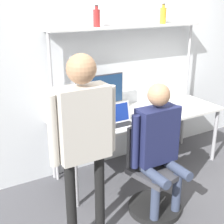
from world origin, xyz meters
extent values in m
plane|color=#4C4C51|center=(0.00, 0.00, 0.00)|extent=(12.00, 12.00, 0.00)
cube|color=silver|center=(0.00, 0.84, 1.35)|extent=(8.00, 0.06, 2.70)
cube|color=silver|center=(0.00, 0.42, 0.76)|extent=(2.19, 0.79, 0.03)
cylinder|color=#A5A5AA|center=(-1.03, 0.08, 0.37)|extent=(0.05, 0.05, 0.75)
cylinder|color=#A5A5AA|center=(1.03, 0.08, 0.37)|extent=(0.05, 0.05, 0.75)
cylinder|color=#A5A5AA|center=(-1.03, 0.75, 0.37)|extent=(0.05, 0.05, 0.75)
cylinder|color=#A5A5AA|center=(1.03, 0.75, 0.37)|extent=(0.05, 0.05, 0.75)
cube|color=silver|center=(0.00, 0.69, 1.81)|extent=(2.08, 0.23, 0.02)
cylinder|color=#B2B2B7|center=(-1.02, 0.69, 0.91)|extent=(0.04, 0.04, 1.82)
cylinder|color=#B2B2B7|center=(1.02, 0.69, 0.91)|extent=(0.04, 0.04, 1.82)
cylinder|color=#333338|center=(-0.44, 0.63, 0.78)|extent=(0.23, 0.23, 0.01)
cylinder|color=#333338|center=(-0.44, 0.63, 0.85)|extent=(0.06, 0.06, 0.13)
cube|color=#333338|center=(-0.44, 0.64, 1.09)|extent=(0.63, 0.01, 0.37)
cube|color=navy|center=(-0.44, 0.63, 1.09)|extent=(0.61, 0.02, 0.34)
cube|color=silver|center=(-0.39, 0.21, 0.78)|extent=(0.31, 0.23, 0.01)
cube|color=black|center=(-0.39, 0.19, 0.79)|extent=(0.26, 0.13, 0.00)
cube|color=silver|center=(-0.39, 0.30, 0.90)|extent=(0.31, 0.06, 0.23)
cube|color=navy|center=(-0.39, 0.29, 0.90)|extent=(0.27, 0.04, 0.20)
cube|color=#264C8C|center=(-0.15, 0.25, 0.78)|extent=(0.07, 0.15, 0.01)
cube|color=black|center=(-0.15, 0.25, 0.79)|extent=(0.06, 0.13, 0.00)
cylinder|color=black|center=(-0.34, -0.40, 0.03)|extent=(0.56, 0.56, 0.06)
cylinder|color=#4C4C51|center=(-0.34, -0.40, 0.25)|extent=(0.06, 0.06, 0.38)
cube|color=#3F3F44|center=(-0.34, -0.40, 0.46)|extent=(0.55, 0.55, 0.05)
cube|color=#3F3F44|center=(-0.39, -0.19, 0.71)|extent=(0.41, 0.13, 0.45)
cylinder|color=#38425B|center=(-0.48, -0.57, 0.24)|extent=(0.09, 0.09, 0.49)
cylinder|color=#38425B|center=(-0.21, -0.57, 0.24)|extent=(0.09, 0.09, 0.49)
cylinder|color=#38425B|center=(-0.48, -0.54, 0.53)|extent=(0.10, 0.38, 0.10)
cylinder|color=#38425B|center=(-0.21, -0.54, 0.53)|extent=(0.10, 0.38, 0.10)
cube|color=#1E234C|center=(-0.34, -0.37, 0.86)|extent=(0.42, 0.20, 0.57)
cylinder|color=#1E234C|center=(-0.60, -0.37, 0.85)|extent=(0.08, 0.08, 0.54)
cylinder|color=#1E234C|center=(-0.09, -0.37, 0.85)|extent=(0.08, 0.08, 0.54)
sphere|color=tan|center=(-0.34, -0.37, 1.28)|extent=(0.22, 0.22, 0.22)
cylinder|color=black|center=(-1.30, -0.44, 0.44)|extent=(0.09, 0.09, 0.87)
cylinder|color=black|center=(-1.02, -0.44, 0.44)|extent=(0.09, 0.09, 0.87)
cube|color=beige|center=(-1.16, -0.44, 1.18)|extent=(0.43, 0.20, 0.62)
cylinder|color=beige|center=(-1.42, -0.44, 1.17)|extent=(0.08, 0.08, 0.59)
cylinder|color=beige|center=(-0.90, -0.44, 1.17)|extent=(0.08, 0.08, 0.59)
sphere|color=tan|center=(-1.16, -0.44, 1.63)|extent=(0.24, 0.24, 0.24)
cylinder|color=maroon|center=(-0.44, 0.69, 1.92)|extent=(0.08, 0.08, 0.19)
cylinder|color=maroon|center=(-0.44, 0.69, 2.03)|extent=(0.04, 0.04, 0.04)
cylinder|color=black|center=(-0.44, 0.69, 2.05)|extent=(0.04, 0.04, 0.01)
cylinder|color=gold|center=(0.52, 0.69, 1.92)|extent=(0.08, 0.08, 0.20)
cylinder|color=gold|center=(0.52, 0.69, 2.04)|extent=(0.04, 0.04, 0.04)
cylinder|color=black|center=(0.52, 0.69, 2.06)|extent=(0.04, 0.04, 0.01)
camera|label=1|loc=(-2.13, -2.57, 2.13)|focal=50.00mm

